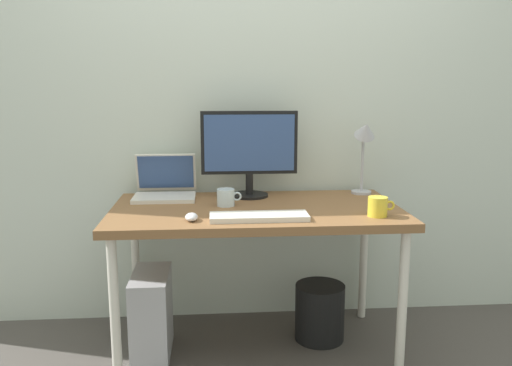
# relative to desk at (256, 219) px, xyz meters

# --- Properties ---
(ground_plane) EXTENTS (6.00, 6.00, 0.00)m
(ground_plane) POSITION_rel_desk_xyz_m (0.00, 0.00, -0.68)
(ground_plane) COLOR #4C4742
(back_wall) EXTENTS (4.40, 0.04, 2.60)m
(back_wall) POSITION_rel_desk_xyz_m (0.00, 0.44, 0.62)
(back_wall) COLOR silver
(back_wall) RESTS_ON ground_plane
(desk) EXTENTS (1.41, 0.76, 0.74)m
(desk) POSITION_rel_desk_xyz_m (0.00, 0.00, 0.00)
(desk) COLOR brown
(desk) RESTS_ON ground_plane
(monitor) EXTENTS (0.51, 0.20, 0.46)m
(monitor) POSITION_rel_desk_xyz_m (-0.02, 0.25, 0.32)
(monitor) COLOR black
(monitor) RESTS_ON desk
(laptop) EXTENTS (0.32, 0.28, 0.22)m
(laptop) POSITION_rel_desk_xyz_m (-0.46, 0.26, 0.12)
(laptop) COLOR silver
(laptop) RESTS_ON desk
(desk_lamp) EXTENTS (0.11, 0.16, 0.42)m
(desk_lamp) POSITION_rel_desk_xyz_m (0.60, 0.25, 0.36)
(desk_lamp) COLOR #B2B2B7
(desk_lamp) RESTS_ON desk
(keyboard) EXTENTS (0.44, 0.14, 0.02)m
(keyboard) POSITION_rel_desk_xyz_m (-0.01, -0.24, 0.07)
(keyboard) COLOR silver
(keyboard) RESTS_ON desk
(mouse) EXTENTS (0.06, 0.09, 0.03)m
(mouse) POSITION_rel_desk_xyz_m (-0.31, -0.24, 0.08)
(mouse) COLOR silver
(mouse) RESTS_ON desk
(coffee_mug) EXTENTS (0.12, 0.09, 0.09)m
(coffee_mug) POSITION_rel_desk_xyz_m (0.54, -0.22, 0.11)
(coffee_mug) COLOR yellow
(coffee_mug) RESTS_ON desk
(glass_cup) EXTENTS (0.12, 0.09, 0.08)m
(glass_cup) POSITION_rel_desk_xyz_m (-0.15, 0.04, 0.10)
(glass_cup) COLOR silver
(glass_cup) RESTS_ON desk
(computer_tower) EXTENTS (0.18, 0.36, 0.42)m
(computer_tower) POSITION_rel_desk_xyz_m (-0.52, -0.02, -0.47)
(computer_tower) COLOR #B2B2B7
(computer_tower) RESTS_ON ground_plane
(wastebasket) EXTENTS (0.26, 0.26, 0.30)m
(wastebasket) POSITION_rel_desk_xyz_m (0.34, 0.07, -0.53)
(wastebasket) COLOR black
(wastebasket) RESTS_ON ground_plane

